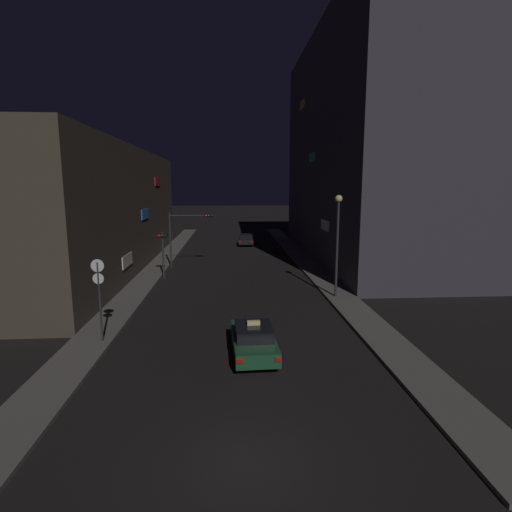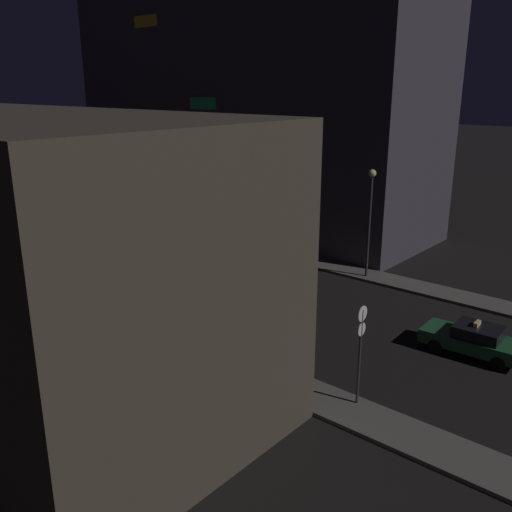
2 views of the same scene
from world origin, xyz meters
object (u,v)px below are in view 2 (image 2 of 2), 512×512
sign_pole_left (360,345)px  street_lamp_near_block (370,206)px  traffic_light_overhead (110,226)px  traffic_light_left_kerb (135,261)px  far_car (72,220)px  taxi (474,340)px

sign_pole_left → street_lamp_near_block: street_lamp_near_block is taller
traffic_light_overhead → traffic_light_left_kerb: size_ratio=1.34×
far_car → traffic_light_overhead: size_ratio=0.91×
traffic_light_overhead → street_lamp_near_block: bearing=-45.9°
far_car → traffic_light_overhead: 15.68m
far_car → traffic_light_left_kerb: traffic_light_left_kerb is taller
taxi → street_lamp_near_block: 11.40m
far_car → sign_pole_left: bearing=-104.2°
taxi → traffic_light_left_kerb: 17.15m
traffic_light_overhead → sign_pole_left: size_ratio=1.28×
traffic_light_left_kerb → street_lamp_near_block: bearing=-29.1°
taxi → far_car: bearing=88.1°
taxi → far_car: (1.13, 34.28, -0.00)m
taxi → sign_pole_left: bearing=165.9°
traffic_light_overhead → traffic_light_left_kerb: traffic_light_overhead is taller
traffic_light_overhead → taxi: bearing=-76.4°
traffic_light_left_kerb → street_lamp_near_block: size_ratio=0.56×
traffic_light_overhead → sign_pole_left: 18.47m
traffic_light_overhead → sign_pole_left: (-2.23, -18.30, -1.12)m
far_car → street_lamp_near_block: street_lamp_near_block is taller
taxi → far_car: taxi is taller
sign_pole_left → street_lamp_near_block: size_ratio=0.59×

